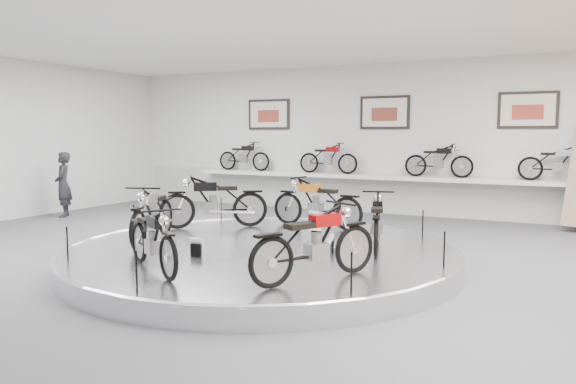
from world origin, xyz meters
The scene contains 21 objects.
floor centered at (0.00, 0.00, 0.00)m, with size 16.00×16.00×0.00m, color #4E4E50.
ceiling centered at (0.00, 0.00, 4.00)m, with size 16.00×16.00×0.00m, color white.
wall_back centered at (0.00, 7.00, 2.00)m, with size 16.00×16.00×0.00m, color silver.
dado_band centered at (0.00, 6.98, 0.55)m, with size 15.68×0.04×1.10m, color #BCBCBA.
display_platform centered at (0.00, 0.30, 0.15)m, with size 6.40×6.40×0.30m, color silver.
platform_rim centered at (0.00, 0.30, 0.27)m, with size 6.40×6.40×0.10m, color #B2B2BA.
shelf centered at (0.00, 6.70, 1.00)m, with size 11.00×0.55×0.10m, color silver.
poster_left centered at (-3.50, 6.96, 2.70)m, with size 1.35×0.06×0.88m, color beige.
poster_center centered at (0.00, 6.96, 2.70)m, with size 1.35×0.06×0.88m, color beige.
poster_right centered at (3.50, 6.96, 2.70)m, with size 1.35×0.06×0.88m, color beige.
shelf_bike_a centered at (-4.20, 6.70, 1.42)m, with size 1.22×0.42×0.73m, color black, non-canonical shape.
shelf_bike_b centered at (-1.50, 6.70, 1.42)m, with size 1.22×0.42×0.73m, color #860509, non-canonical shape.
shelf_bike_c centered at (1.50, 6.70, 1.42)m, with size 1.22×0.42×0.73m, color black, non-canonical shape.
shelf_bike_d centered at (4.20, 6.70, 1.42)m, with size 1.22×0.42×0.73m, color silver, non-canonical shape.
bike_a centered at (1.74, 1.01, 0.75)m, with size 1.54×0.54×0.90m, color black, non-canonical shape.
bike_b centered at (0.03, 2.47, 0.80)m, with size 1.68×0.59×0.99m, color #C16919, non-canonical shape.
bike_c centered at (-1.75, 1.52, 0.83)m, with size 1.79×0.63×1.05m, color black, non-canonical shape.
bike_d centered at (-1.81, -0.22, 0.80)m, with size 1.69×0.60×0.99m, color silver, non-canonical shape.
bike_e centered at (-0.50, -1.77, 0.75)m, with size 1.51×0.53×0.89m, color black, non-canonical shape.
bike_f centered at (1.64, -1.22, 0.79)m, with size 1.66×0.59×0.98m, color #860509, non-canonical shape.
visitor centered at (-7.18, 2.65, 0.84)m, with size 0.61×0.40×1.68m, color black.
Camera 1 is at (4.46, -7.57, 2.16)m, focal length 35.00 mm.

